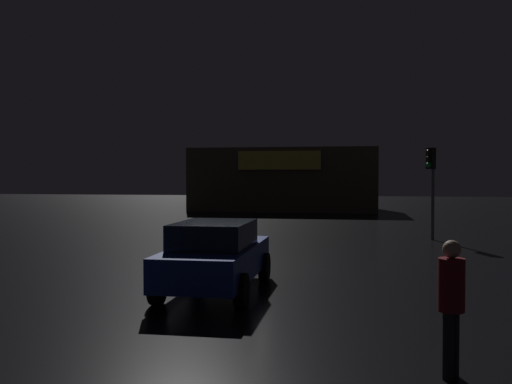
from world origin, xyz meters
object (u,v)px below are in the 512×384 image
traffic_signal_main (431,173)px  pedestrian (451,297)px  car_near (216,255)px  store_building (285,179)px

traffic_signal_main → pedestrian: bearing=-96.8°
car_near → store_building: bearing=93.9°
car_near → pedestrian: size_ratio=2.50×
store_building → pedestrian: store_building is taller
traffic_signal_main → car_near: bearing=-118.3°
pedestrian → traffic_signal_main: bearing=83.2°
car_near → pedestrian: (4.32, -4.75, 0.22)m
store_building → car_near: store_building is taller
traffic_signal_main → pedestrian: 16.62m
store_building → traffic_signal_main: (8.42, -19.83, 0.38)m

